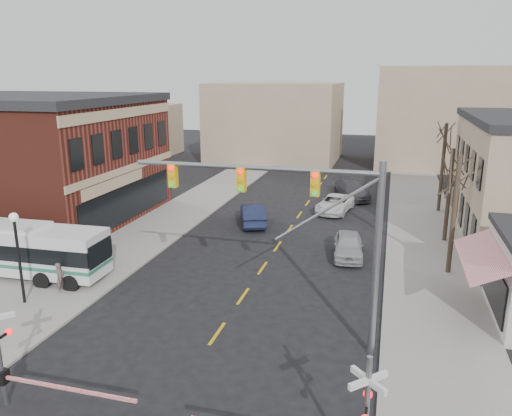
{
  "coord_description": "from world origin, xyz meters",
  "views": [
    {
      "loc": [
        6.88,
        -16.69,
        11.1
      ],
      "look_at": [
        -0.56,
        10.6,
        3.5
      ],
      "focal_mm": 35.0,
      "sensor_mm": 36.0,
      "label": 1
    }
  ],
  "objects_px": {
    "traffic_signal_mast": "(307,214)",
    "rr_crossing_west": "(10,356)",
    "transit_bus": "(9,248)",
    "street_lamp": "(17,240)",
    "car_a": "(348,245)",
    "pedestrian_near": "(60,277)",
    "pedestrian_far": "(96,254)",
    "car_b": "(253,214)",
    "car_d": "(352,190)",
    "car_c": "(335,204)"
  },
  "relations": [
    {
      "from": "street_lamp",
      "to": "pedestrian_far",
      "type": "height_order",
      "value": "street_lamp"
    },
    {
      "from": "car_b",
      "to": "car_a",
      "type": "bearing_deg",
      "value": 126.04
    },
    {
      "from": "traffic_signal_mast",
      "to": "rr_crossing_west",
      "type": "bearing_deg",
      "value": -142.79
    },
    {
      "from": "pedestrian_far",
      "to": "car_b",
      "type": "bearing_deg",
      "value": 20.79
    },
    {
      "from": "traffic_signal_mast",
      "to": "car_b",
      "type": "height_order",
      "value": "traffic_signal_mast"
    },
    {
      "from": "street_lamp",
      "to": "car_c",
      "type": "xyz_separation_m",
      "value": [
        12.88,
        21.44,
        -2.7
      ]
    },
    {
      "from": "car_a",
      "to": "rr_crossing_west",
      "type": "bearing_deg",
      "value": -124.6
    },
    {
      "from": "street_lamp",
      "to": "car_a",
      "type": "xyz_separation_m",
      "value": [
        14.92,
        11.04,
        -2.65
      ]
    },
    {
      "from": "traffic_signal_mast",
      "to": "car_a",
      "type": "relative_size",
      "value": 2.3
    },
    {
      "from": "transit_bus",
      "to": "car_a",
      "type": "height_order",
      "value": "transit_bus"
    },
    {
      "from": "car_d",
      "to": "car_b",
      "type": "bearing_deg",
      "value": -147.0
    },
    {
      "from": "traffic_signal_mast",
      "to": "car_d",
      "type": "height_order",
      "value": "traffic_signal_mast"
    },
    {
      "from": "street_lamp",
      "to": "pedestrian_far",
      "type": "distance_m",
      "value": 5.93
    },
    {
      "from": "transit_bus",
      "to": "car_b",
      "type": "xyz_separation_m",
      "value": [
        10.51,
        13.3,
        -0.87
      ]
    },
    {
      "from": "traffic_signal_mast",
      "to": "transit_bus",
      "type": "bearing_deg",
      "value": 170.18
    },
    {
      "from": "traffic_signal_mast",
      "to": "car_b",
      "type": "distance_m",
      "value": 18.33
    },
    {
      "from": "transit_bus",
      "to": "rr_crossing_west",
      "type": "bearing_deg",
      "value": -48.93
    },
    {
      "from": "transit_bus",
      "to": "car_a",
      "type": "xyz_separation_m",
      "value": [
        18.16,
        8.1,
        -0.91
      ]
    },
    {
      "from": "street_lamp",
      "to": "car_d",
      "type": "height_order",
      "value": "street_lamp"
    },
    {
      "from": "car_b",
      "to": "pedestrian_far",
      "type": "relative_size",
      "value": 3.26
    },
    {
      "from": "car_b",
      "to": "car_c",
      "type": "height_order",
      "value": "car_b"
    },
    {
      "from": "traffic_signal_mast",
      "to": "rr_crossing_west",
      "type": "relative_size",
      "value": 1.82
    },
    {
      "from": "street_lamp",
      "to": "car_b",
      "type": "height_order",
      "value": "street_lamp"
    },
    {
      "from": "car_a",
      "to": "pedestrian_far",
      "type": "xyz_separation_m",
      "value": [
        -14.23,
        -5.73,
        0.11
      ]
    },
    {
      "from": "street_lamp",
      "to": "pedestrian_near",
      "type": "xyz_separation_m",
      "value": [
        0.97,
        1.59,
        -2.49
      ]
    },
    {
      "from": "street_lamp",
      "to": "pedestrian_near",
      "type": "height_order",
      "value": "street_lamp"
    },
    {
      "from": "traffic_signal_mast",
      "to": "street_lamp",
      "type": "height_order",
      "value": "traffic_signal_mast"
    },
    {
      "from": "rr_crossing_west",
      "to": "street_lamp",
      "type": "xyz_separation_m",
      "value": [
        -5.22,
        6.77,
        1.43
      ]
    },
    {
      "from": "car_b",
      "to": "car_d",
      "type": "xyz_separation_m",
      "value": [
        6.59,
        10.4,
        -0.03
      ]
    },
    {
      "from": "street_lamp",
      "to": "car_b",
      "type": "relative_size",
      "value": 0.95
    },
    {
      "from": "pedestrian_near",
      "to": "pedestrian_far",
      "type": "distance_m",
      "value": 3.74
    },
    {
      "from": "pedestrian_near",
      "to": "traffic_signal_mast",
      "type": "bearing_deg",
      "value": -101.64
    },
    {
      "from": "car_a",
      "to": "transit_bus",
      "type": "bearing_deg",
      "value": -161.99
    },
    {
      "from": "transit_bus",
      "to": "rr_crossing_west",
      "type": "height_order",
      "value": "rr_crossing_west"
    },
    {
      "from": "transit_bus",
      "to": "car_d",
      "type": "height_order",
      "value": "transit_bus"
    },
    {
      "from": "car_c",
      "to": "car_d",
      "type": "bearing_deg",
      "value": 87.76
    },
    {
      "from": "transit_bus",
      "to": "street_lamp",
      "type": "relative_size",
      "value": 2.47
    },
    {
      "from": "transit_bus",
      "to": "pedestrian_far",
      "type": "height_order",
      "value": "transit_bus"
    },
    {
      "from": "transit_bus",
      "to": "street_lamp",
      "type": "height_order",
      "value": "street_lamp"
    },
    {
      "from": "car_b",
      "to": "car_d",
      "type": "bearing_deg",
      "value": -142.12
    },
    {
      "from": "transit_bus",
      "to": "car_b",
      "type": "distance_m",
      "value": 16.97
    },
    {
      "from": "rr_crossing_west",
      "to": "car_a",
      "type": "xyz_separation_m",
      "value": [
        9.7,
        17.81,
        -1.21
      ]
    },
    {
      "from": "car_c",
      "to": "car_d",
      "type": "relative_size",
      "value": 0.95
    },
    {
      "from": "transit_bus",
      "to": "rr_crossing_west",
      "type": "distance_m",
      "value": 12.88
    },
    {
      "from": "rr_crossing_west",
      "to": "car_d",
      "type": "distance_m",
      "value": 34.53
    },
    {
      "from": "car_b",
      "to": "car_d",
      "type": "height_order",
      "value": "car_b"
    },
    {
      "from": "traffic_signal_mast",
      "to": "pedestrian_far",
      "type": "distance_m",
      "value": 15.22
    },
    {
      "from": "car_c",
      "to": "car_b",
      "type": "bearing_deg",
      "value": -128.76
    },
    {
      "from": "traffic_signal_mast",
      "to": "car_b",
      "type": "bearing_deg",
      "value": 112.64
    },
    {
      "from": "pedestrian_near",
      "to": "pedestrian_far",
      "type": "relative_size",
      "value": 1.06
    }
  ]
}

